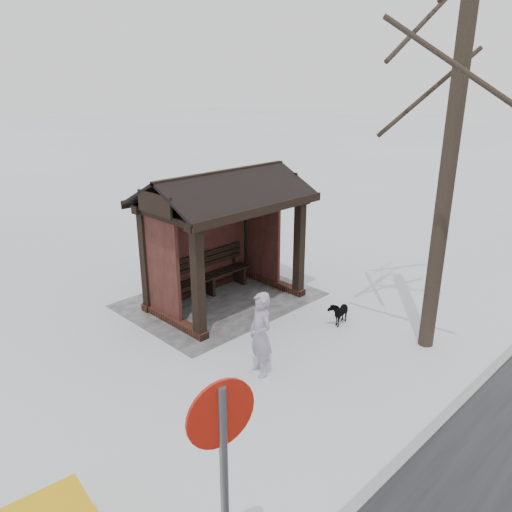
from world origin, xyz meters
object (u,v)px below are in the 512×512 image
at_px(pedestrian, 261,334).
at_px(road_sign, 222,454).
at_px(bus_shelter, 220,211).
at_px(dog, 339,312).

height_order(pedestrian, road_sign, road_sign).
relative_size(bus_shelter, dog, 5.84).
xyz_separation_m(dog, road_sign, (5.71, 2.83, 1.59)).
height_order(dog, road_sign, road_sign).
distance_m(bus_shelter, dog, 3.39).
xyz_separation_m(bus_shelter, road_sign, (4.69, 5.44, -0.32)).
relative_size(pedestrian, dog, 2.50).
bearing_deg(dog, bus_shelter, -171.63).
xyz_separation_m(pedestrian, dog, (-2.55, -0.18, -0.51)).
relative_size(bus_shelter, pedestrian, 2.34).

